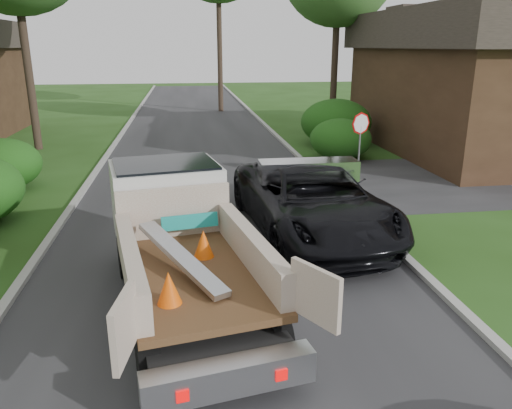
{
  "coord_description": "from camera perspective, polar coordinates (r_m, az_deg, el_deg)",
  "views": [
    {
      "loc": [
        -0.69,
        -7.19,
        4.59
      ],
      "look_at": [
        0.82,
        3.36,
        1.2
      ],
      "focal_mm": 35.0,
      "sensor_mm": 36.0,
      "label": 1
    }
  ],
  "objects": [
    {
      "name": "house_right",
      "position": [
        25.27,
        25.37,
        12.76
      ],
      "size": [
        9.72,
        12.96,
        6.2
      ],
      "rotation": [
        0.0,
        0.0,
        1.57
      ],
      "color": "#372416",
      "rests_on": "ground"
    },
    {
      "name": "curb_right",
      "position": [
        18.41,
        7.22,
        3.26
      ],
      "size": [
        0.2,
        90.0,
        0.12
      ],
      "primitive_type": "cube",
      "color": "#9E9E99",
      "rests_on": "ground"
    },
    {
      "name": "curb_left",
      "position": [
        18.11,
        -18.72,
        2.21
      ],
      "size": [
        0.2,
        90.0,
        0.12
      ],
      "primitive_type": "cube",
      "color": "#9E9E99",
      "rests_on": "ground"
    },
    {
      "name": "stop_sign",
      "position": [
        17.46,
        11.82,
        8.0
      ],
      "size": [
        0.71,
        0.32,
        2.48
      ],
      "color": "slate",
      "rests_on": "ground"
    },
    {
      "name": "hedge_right_a",
      "position": [
        21.54,
        9.63,
        7.4
      ],
      "size": [
        2.6,
        2.6,
        1.7
      ],
      "primitive_type": "ellipsoid",
      "color": "#1A420F",
      "rests_on": "ground"
    },
    {
      "name": "black_pickup",
      "position": [
        12.65,
        6.38,
        0.51
      ],
      "size": [
        3.56,
        6.65,
        1.78
      ],
      "primitive_type": "imported",
      "rotation": [
        0.0,
        0.0,
        0.1
      ],
      "color": "black",
      "rests_on": "ground"
    },
    {
      "name": "flatbed_truck",
      "position": [
        9.72,
        -9.1,
        -2.68
      ],
      "size": [
        3.56,
        6.41,
        2.3
      ],
      "rotation": [
        0.0,
        0.0,
        0.18
      ],
      "color": "black",
      "rests_on": "ground"
    },
    {
      "name": "hedge_left_c",
      "position": [
        18.63,
        -27.15,
        4.11
      ],
      "size": [
        2.6,
        2.6,
        1.7
      ],
      "primitive_type": "ellipsoid",
      "color": "#1A420F",
      "rests_on": "ground"
    },
    {
      "name": "road",
      "position": [
        17.81,
        -5.64,
        2.64
      ],
      "size": [
        8.0,
        90.0,
        0.02
      ],
      "primitive_type": "cube",
      "color": "#28282B",
      "rests_on": "ground"
    },
    {
      "name": "hedge_right_b",
      "position": [
        24.53,
        9.13,
        9.26
      ],
      "size": [
        3.38,
        3.38,
        2.21
      ],
      "primitive_type": "ellipsoid",
      "color": "#1A420F",
      "rests_on": "ground"
    },
    {
      "name": "ground",
      "position": [
        8.56,
        -2.33,
        -14.8
      ],
      "size": [
        120.0,
        120.0,
        0.0
      ],
      "primitive_type": "plane",
      "color": "#214313",
      "rests_on": "ground"
    }
  ]
}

